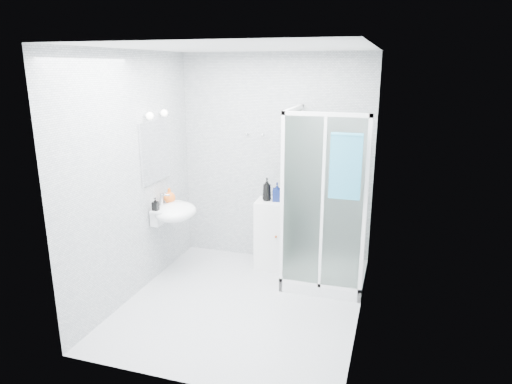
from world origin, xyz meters
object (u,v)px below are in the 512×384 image
(shampoo_bottle_a, at_px, (267,189))
(soap_dispenser_orange, at_px, (169,195))
(hand_towel, at_px, (346,165))
(shampoo_bottle_b, at_px, (277,192))
(storage_cabinet, at_px, (271,234))
(soap_dispenser_black, at_px, (155,204))
(wall_basin, at_px, (174,212))
(shower_enclosure, at_px, (318,246))

(shampoo_bottle_a, distance_m, soap_dispenser_orange, 1.17)
(hand_towel, relative_size, soap_dispenser_orange, 3.69)
(shampoo_bottle_a, distance_m, shampoo_bottle_b, 0.13)
(storage_cabinet, height_order, soap_dispenser_black, soap_dispenser_black)
(shampoo_bottle_a, height_order, soap_dispenser_black, shampoo_bottle_a)
(shampoo_bottle_b, bearing_deg, wall_basin, -151.97)
(storage_cabinet, bearing_deg, shampoo_bottle_a, -170.67)
(shower_enclosure, height_order, shampoo_bottle_b, shower_enclosure)
(shower_enclosure, bearing_deg, shampoo_bottle_a, 160.20)
(shampoo_bottle_a, xyz_separation_m, soap_dispenser_orange, (-1.08, -0.44, -0.05))
(shower_enclosure, height_order, wall_basin, shower_enclosure)
(storage_cabinet, xyz_separation_m, soap_dispenser_orange, (-1.13, -0.45, 0.52))
(hand_towel, distance_m, shampoo_bottle_b, 1.21)
(shower_enclosure, bearing_deg, soap_dispenser_orange, -173.87)
(shampoo_bottle_a, bearing_deg, shower_enclosure, -19.80)
(wall_basin, distance_m, shampoo_bottle_a, 1.14)
(shampoo_bottle_b, bearing_deg, soap_dispenser_orange, -159.36)
(storage_cabinet, bearing_deg, hand_towel, -38.47)
(shower_enclosure, distance_m, storage_cabinet, 0.69)
(shower_enclosure, height_order, storage_cabinet, shower_enclosure)
(soap_dispenser_black, bearing_deg, shampoo_bottle_b, 32.40)
(shampoo_bottle_b, bearing_deg, shampoo_bottle_a, -173.36)
(wall_basin, relative_size, soap_dispenser_orange, 3.11)
(shower_enclosure, height_order, soap_dispenser_black, shower_enclosure)
(hand_towel, relative_size, shampoo_bottle_a, 2.37)
(storage_cabinet, relative_size, shampoo_bottle_b, 3.77)
(shampoo_bottle_a, bearing_deg, hand_towel, -33.26)
(shampoo_bottle_a, bearing_deg, storage_cabinet, 12.68)
(shower_enclosure, distance_m, soap_dispenser_black, 1.91)
(shower_enclosure, relative_size, hand_towel, 3.01)
(soap_dispenser_black, bearing_deg, shampoo_bottle_a, 34.74)
(soap_dispenser_black, bearing_deg, wall_basin, 56.87)
(soap_dispenser_orange, bearing_deg, storage_cabinet, 21.72)
(shower_enclosure, relative_size, shampoo_bottle_b, 8.76)
(shampoo_bottle_b, bearing_deg, hand_towel, -37.45)
(storage_cabinet, distance_m, shampoo_bottle_a, 0.57)
(storage_cabinet, height_order, soap_dispenser_orange, soap_dispenser_orange)
(shampoo_bottle_a, bearing_deg, soap_dispenser_black, -145.26)
(shower_enclosure, bearing_deg, hand_towel, -53.20)
(shower_enclosure, height_order, shampoo_bottle_a, shower_enclosure)
(storage_cabinet, relative_size, soap_dispenser_black, 5.89)
(shampoo_bottle_a, bearing_deg, wall_basin, -149.64)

